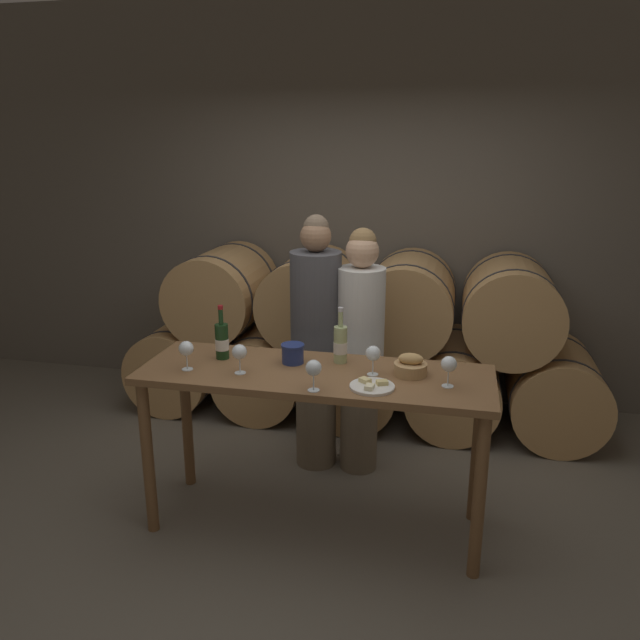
# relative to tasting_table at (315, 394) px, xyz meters

# --- Properties ---
(ground_plane) EXTENTS (10.00, 10.00, 0.00)m
(ground_plane) POSITION_rel_tasting_table_xyz_m (0.00, 0.00, -0.81)
(ground_plane) COLOR #665E51
(stone_wall_back) EXTENTS (10.00, 0.12, 3.20)m
(stone_wall_back) POSITION_rel_tasting_table_xyz_m (0.00, 2.05, 0.79)
(stone_wall_back) COLOR #60594F
(stone_wall_back) RESTS_ON ground_plane
(barrel_stack) EXTENTS (3.62, 0.87, 1.30)m
(barrel_stack) POSITION_rel_tasting_table_xyz_m (0.00, 1.50, -0.20)
(barrel_stack) COLOR tan
(barrel_stack) RESTS_ON ground_plane
(tasting_table) EXTENTS (1.88, 0.63, 0.94)m
(tasting_table) POSITION_rel_tasting_table_xyz_m (0.00, 0.00, 0.00)
(tasting_table) COLOR brown
(tasting_table) RESTS_ON ground_plane
(person_left) EXTENTS (0.33, 0.33, 1.68)m
(person_left) POSITION_rel_tasting_table_xyz_m (-0.15, 0.69, 0.06)
(person_left) COLOR #756651
(person_left) RESTS_ON ground_plane
(person_right) EXTENTS (0.30, 0.30, 1.61)m
(person_right) POSITION_rel_tasting_table_xyz_m (0.14, 0.69, 0.03)
(person_right) COLOR #756651
(person_right) RESTS_ON ground_plane
(wine_bottle_red) EXTENTS (0.08, 0.08, 0.31)m
(wine_bottle_red) POSITION_rel_tasting_table_xyz_m (-0.55, 0.09, 0.24)
(wine_bottle_red) COLOR #193819
(wine_bottle_red) RESTS_ON tasting_table
(wine_bottle_white) EXTENTS (0.08, 0.08, 0.31)m
(wine_bottle_white) POSITION_rel_tasting_table_xyz_m (0.11, 0.17, 0.24)
(wine_bottle_white) COLOR #ADBC7F
(wine_bottle_white) RESTS_ON tasting_table
(blue_crock) EXTENTS (0.13, 0.13, 0.11)m
(blue_crock) POSITION_rel_tasting_table_xyz_m (-0.15, 0.10, 0.19)
(blue_crock) COLOR navy
(blue_crock) RESTS_ON tasting_table
(bread_basket) EXTENTS (0.17, 0.17, 0.12)m
(bread_basket) POSITION_rel_tasting_table_xyz_m (0.50, 0.06, 0.18)
(bread_basket) COLOR tan
(bread_basket) RESTS_ON tasting_table
(cheese_plate) EXTENTS (0.23, 0.23, 0.04)m
(cheese_plate) POSITION_rel_tasting_table_xyz_m (0.33, -0.16, 0.14)
(cheese_plate) COLOR white
(cheese_plate) RESTS_ON tasting_table
(wine_glass_far_left) EXTENTS (0.08, 0.08, 0.16)m
(wine_glass_far_left) POSITION_rel_tasting_table_xyz_m (-0.68, -0.12, 0.25)
(wine_glass_far_left) COLOR white
(wine_glass_far_left) RESTS_ON tasting_table
(wine_glass_left) EXTENTS (0.08, 0.08, 0.16)m
(wine_glass_left) POSITION_rel_tasting_table_xyz_m (-0.38, -0.11, 0.25)
(wine_glass_left) COLOR white
(wine_glass_left) RESTS_ON tasting_table
(wine_glass_center) EXTENTS (0.08, 0.08, 0.16)m
(wine_glass_center) POSITION_rel_tasting_table_xyz_m (0.05, -0.25, 0.25)
(wine_glass_center) COLOR white
(wine_glass_center) RESTS_ON tasting_table
(wine_glass_right) EXTENTS (0.08, 0.08, 0.16)m
(wine_glass_right) POSITION_rel_tasting_table_xyz_m (0.31, 0.02, 0.25)
(wine_glass_right) COLOR white
(wine_glass_right) RESTS_ON tasting_table
(wine_glass_far_right) EXTENTS (0.08, 0.08, 0.16)m
(wine_glass_far_right) POSITION_rel_tasting_table_xyz_m (0.70, -0.06, 0.25)
(wine_glass_far_right) COLOR white
(wine_glass_far_right) RESTS_ON tasting_table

